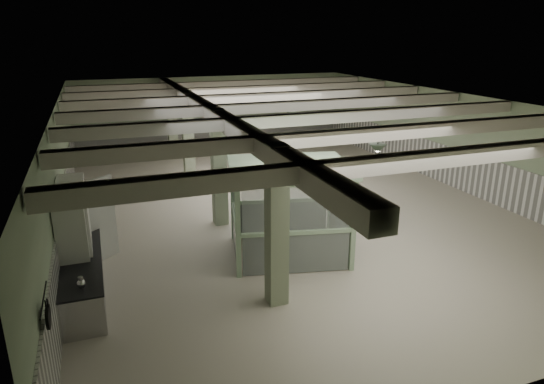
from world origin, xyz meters
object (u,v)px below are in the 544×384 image
object	(u,v)px
filing_cabinet	(339,223)
guard_booth	(289,194)
prep_counter	(83,263)
walkin_cooler	(76,231)

from	to	relation	value
filing_cabinet	guard_booth	bearing A→B (deg)	-164.15
prep_counter	filing_cabinet	size ratio (longest dim) A/B	4.58
prep_counter	guard_booth	distance (m)	5.38
prep_counter	filing_cabinet	world-z (taller)	filing_cabinet
filing_cabinet	prep_counter	bearing A→B (deg)	-172.73
walkin_cooler	prep_counter	bearing A→B (deg)	-75.41
prep_counter	walkin_cooler	bearing A→B (deg)	104.59
filing_cabinet	walkin_cooler	bearing A→B (deg)	-175.38
prep_counter	guard_booth	world-z (taller)	guard_booth
walkin_cooler	guard_booth	bearing A→B (deg)	-6.56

